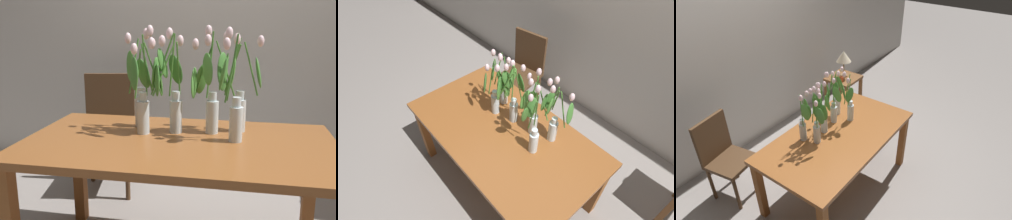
{
  "view_description": "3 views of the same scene",
  "coord_description": "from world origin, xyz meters",
  "views": [
    {
      "loc": [
        0.29,
        -1.78,
        1.33
      ],
      "look_at": [
        -0.05,
        0.0,
        0.9
      ],
      "focal_mm": 39.36,
      "sensor_mm": 36.0,
      "label": 1
    },
    {
      "loc": [
        1.05,
        -0.88,
        2.34
      ],
      "look_at": [
        -0.06,
        0.08,
        0.88
      ],
      "focal_mm": 28.03,
      "sensor_mm": 36.0,
      "label": 2
    },
    {
      "loc": [
        -1.89,
        -1.42,
        2.54
      ],
      "look_at": [
        0.05,
        -0.04,
        1.01
      ],
      "focal_mm": 31.69,
      "sensor_mm": 36.0,
      "label": 3
    }
  ],
  "objects": [
    {
      "name": "ground_plane",
      "position": [
        0.0,
        0.0,
        0.0
      ],
      "size": [
        18.0,
        18.0,
        0.0
      ],
      "primitive_type": "plane",
      "color": "gray"
    },
    {
      "name": "room_wall_rear",
      "position": [
        0.0,
        1.5,
        1.35
      ],
      "size": [
        9.0,
        0.1,
        2.7
      ],
      "primitive_type": "cube",
      "color": "beige",
      "rests_on": "ground"
    },
    {
      "name": "dining_table",
      "position": [
        0.0,
        0.0,
        0.65
      ],
      "size": [
        1.6,
        0.9,
        0.74
      ],
      "color": "brown",
      "rests_on": "ground"
    },
    {
      "name": "tulip_vase_0",
      "position": [
        0.26,
        0.05,
        0.93
      ],
      "size": [
        0.14,
        0.17,
        0.57
      ],
      "color": "silver",
      "rests_on": "dining_table"
    },
    {
      "name": "tulip_vase_1",
      "position": [
        0.15,
        0.17,
        0.97
      ],
      "size": [
        0.26,
        0.21,
        0.58
      ],
      "color": "silver",
      "rests_on": "dining_table"
    },
    {
      "name": "tulip_vase_2",
      "position": [
        -0.2,
        0.1,
        0.95
      ],
      "size": [
        0.19,
        0.22,
        0.56
      ],
      "color": "silver",
      "rests_on": "dining_table"
    },
    {
      "name": "tulip_vase_3",
      "position": [
        -0.07,
        0.14,
        0.98
      ],
      "size": [
        0.19,
        0.23,
        0.58
      ],
      "color": "silver",
      "rests_on": "dining_table"
    },
    {
      "name": "tulip_vase_4",
      "position": [
        -0.25,
        0.21,
        0.93
      ],
      "size": [
        0.18,
        0.2,
        0.54
      ],
      "color": "silver",
      "rests_on": "dining_table"
    },
    {
      "name": "tulip_vase_5",
      "position": [
        0.29,
        0.24,
        0.95
      ],
      "size": [
        0.25,
        0.17,
        0.55
      ],
      "color": "silver",
      "rests_on": "dining_table"
    },
    {
      "name": "dining_chair",
      "position": [
        -0.72,
        0.93,
        0.52
      ],
      "size": [
        0.47,
        0.47,
        0.93
      ],
      "color": "#4C331E",
      "rests_on": "ground"
    }
  ]
}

